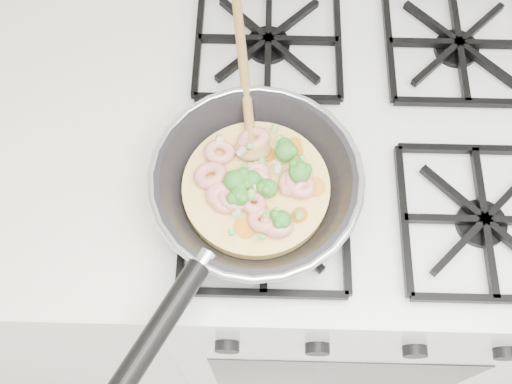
{
  "coord_description": "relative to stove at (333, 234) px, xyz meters",
  "views": [
    {
      "loc": [
        -0.15,
        1.23,
        1.68
      ],
      "look_at": [
        -0.16,
        1.58,
        0.93
      ],
      "focal_mm": 42.47,
      "sensor_mm": 36.0,
      "label": 1
    }
  ],
  "objects": [
    {
      "name": "skillet",
      "position": [
        -0.17,
        -0.12,
        0.5
      ],
      "size": [
        0.31,
        0.62,
        0.1
      ],
      "rotation": [
        0.0,
        0.0,
        -0.02
      ],
      "color": "black",
      "rests_on": "stove"
    },
    {
      "name": "stove",
      "position": [
        0.0,
        0.0,
        0.0
      ],
      "size": [
        0.6,
        0.6,
        0.92
      ],
      "color": "silver",
      "rests_on": "ground"
    }
  ]
}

